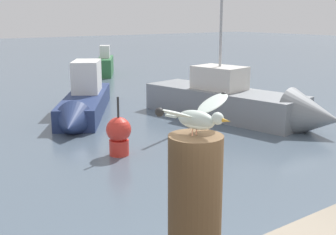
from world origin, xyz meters
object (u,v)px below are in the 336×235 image
object	(u,v)px
mooring_post	(194,231)
seagull	(197,115)
boat_green	(106,64)
channel_buoy	(119,134)
boat_navy	(84,101)
boat_grey	(243,103)

from	to	relation	value
mooring_post	seagull	world-z (taller)	seagull
mooring_post	boat_green	distance (m)	21.20
mooring_post	channel_buoy	distance (m)	7.36
boat_navy	channel_buoy	size ratio (longest dim) A/B	4.06
seagull	boat_green	size ratio (longest dim) A/B	0.18
mooring_post	boat_navy	bearing A→B (deg)	68.00
mooring_post	channel_buoy	bearing A→B (deg)	63.81
seagull	boat_green	xyz separation A→B (m)	(9.51, 18.90, -2.02)
mooring_post	boat_grey	distance (m)	10.72
boat_navy	channel_buoy	world-z (taller)	boat_navy
seagull	channel_buoy	xyz separation A→B (m)	(3.19, 6.48, -2.07)
boat_green	boat_navy	xyz separation A→B (m)	(-5.27, -8.40, -0.05)
mooring_post	seagull	distance (m)	0.66
channel_buoy	boat_green	bearing A→B (deg)	63.02
mooring_post	boat_grey	bearing A→B (deg)	42.56
seagull	boat_navy	world-z (taller)	seagull
mooring_post	channel_buoy	xyz separation A→B (m)	(3.19, 6.48, -1.41)
seagull	boat_green	bearing A→B (deg)	63.30
mooring_post	boat_navy	distance (m)	11.41
boat_grey	boat_navy	distance (m)	4.88
boat_green	boat_grey	world-z (taller)	boat_grey
mooring_post	boat_navy	world-z (taller)	mooring_post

